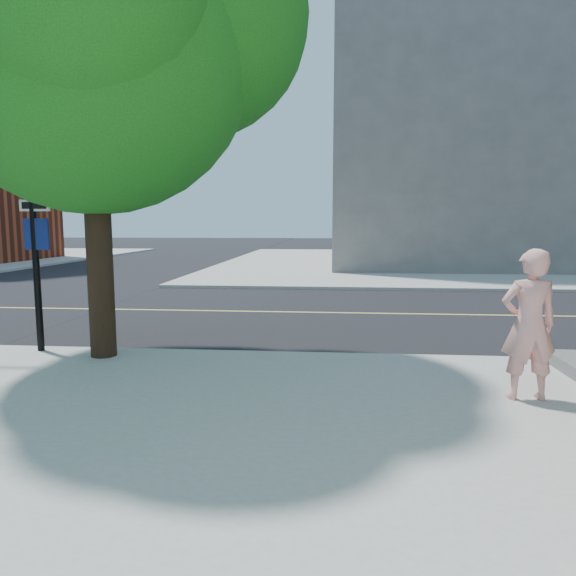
# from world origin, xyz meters

# --- Properties ---
(ground) EXTENTS (140.00, 140.00, 0.00)m
(ground) POSITION_xyz_m (0.00, 0.00, 0.00)
(ground) COLOR black
(ground) RESTS_ON ground
(road_ew) EXTENTS (140.00, 9.00, 0.01)m
(road_ew) POSITION_xyz_m (0.00, 4.50, 0.01)
(road_ew) COLOR black
(road_ew) RESTS_ON ground
(sidewalk_ne) EXTENTS (29.00, 25.00, 0.12)m
(sidewalk_ne) POSITION_xyz_m (13.50, 21.50, 0.06)
(sidewalk_ne) COLOR #ABABA2
(sidewalk_ne) RESTS_ON ground
(filler_ne) EXTENTS (18.00, 16.00, 14.00)m
(filler_ne) POSITION_xyz_m (14.00, 22.00, 7.12)
(filler_ne) COLOR slate
(filler_ne) RESTS_ON sidewalk_ne
(man_on_phone) EXTENTS (0.70, 0.49, 1.85)m
(man_on_phone) POSITION_xyz_m (7.46, -2.09, 1.04)
(man_on_phone) COLOR #F1A398
(man_on_phone) RESTS_ON sidewalk_se
(street_tree) EXTENTS (6.24, 5.68, 8.29)m
(street_tree) POSITION_xyz_m (1.52, -0.53, 5.47)
(street_tree) COLOR black
(street_tree) RESTS_ON sidewalk_se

